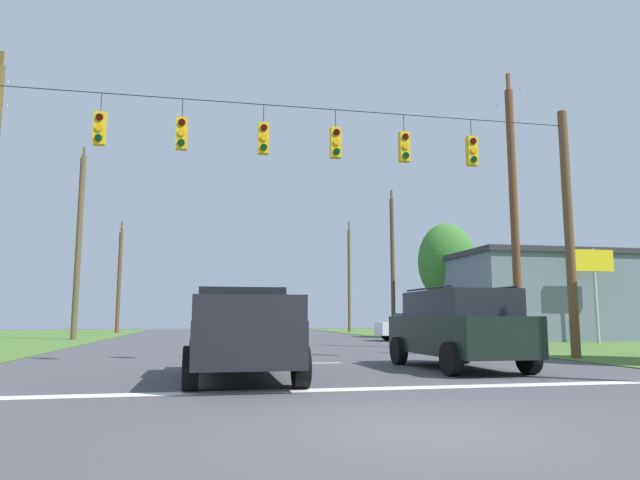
{
  "coord_description": "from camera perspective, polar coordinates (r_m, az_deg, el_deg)",
  "views": [
    {
      "loc": [
        -2.61,
        -6.63,
        1.32
      ],
      "look_at": [
        0.81,
        10.65,
        3.69
      ],
      "focal_mm": 32.09,
      "sensor_mm": 36.0,
      "label": 1
    }
  ],
  "objects": [
    {
      "name": "ground_plane",
      "position": [
        7.24,
        10.65,
        -18.01
      ],
      "size": [
        120.0,
        120.0,
        0.0
      ],
      "primitive_type": "plane",
      "color": "#47474C"
    },
    {
      "name": "stop_bar_stripe",
      "position": [
        10.8,
        2.96,
        -14.64
      ],
      "size": [
        15.66,
        0.45,
        0.01
      ],
      "primitive_type": "cube",
      "color": "white",
      "rests_on": "ground"
    },
    {
      "name": "lane_dash_0",
      "position": [
        16.66,
        -2.21,
        -12.19
      ],
      "size": [
        2.5,
        0.15,
        0.01
      ],
      "primitive_type": "cube",
      "rotation": [
        0.0,
        0.0,
        1.57
      ],
      "color": "white",
      "rests_on": "ground"
    },
    {
      "name": "lane_dash_1",
      "position": [
        24.39,
        -5.14,
        -10.73
      ],
      "size": [
        2.5,
        0.15,
        0.01
      ],
      "primitive_type": "cube",
      "rotation": [
        0.0,
        0.0,
        1.57
      ],
      "color": "white",
      "rests_on": "ground"
    },
    {
      "name": "lane_dash_2",
      "position": [
        29.83,
        -6.28,
        -10.15
      ],
      "size": [
        2.5,
        0.15,
        0.01
      ],
      "primitive_type": "cube",
      "rotation": [
        0.0,
        0.0,
        1.57
      ],
      "color": "white",
      "rests_on": "ground"
    },
    {
      "name": "lane_dash_3",
      "position": [
        38.1,
        -7.38,
        -9.59
      ],
      "size": [
        2.5,
        0.15,
        0.01
      ],
      "primitive_type": "cube",
      "rotation": [
        0.0,
        0.0,
        1.57
      ],
      "color": "white",
      "rests_on": "ground"
    },
    {
      "name": "lane_dash_4",
      "position": [
        43.99,
        -7.91,
        -9.31
      ],
      "size": [
        2.5,
        0.15,
        0.01
      ],
      "primitive_type": "cube",
      "rotation": [
        0.0,
        0.0,
        1.57
      ],
      "color": "white",
      "rests_on": "ground"
    },
    {
      "name": "overhead_signal_span",
      "position": [
        17.0,
        -2.8,
        3.82
      ],
      "size": [
        18.66,
        0.31,
        8.15
      ],
      "color": "brown",
      "rests_on": "ground"
    },
    {
      "name": "pickup_truck",
      "position": [
        12.65,
        -7.84,
        -9.18
      ],
      "size": [
        2.3,
        5.41,
        1.95
      ],
      "color": "black",
      "rests_on": "ground"
    },
    {
      "name": "suv_black",
      "position": [
        15.23,
        13.56,
        -8.42
      ],
      "size": [
        2.35,
        4.86,
        2.05
      ],
      "color": "black",
      "rests_on": "ground"
    },
    {
      "name": "distant_car_crossing_white",
      "position": [
        32.44,
        9.55,
        -8.5
      ],
      "size": [
        4.37,
        2.15,
        1.52
      ],
      "color": "silver",
      "rests_on": "ground"
    },
    {
      "name": "utility_pole_mid_right",
      "position": [
        24.7,
        18.79,
        2.57
      ],
      "size": [
        0.33,
        1.91,
        11.53
      ],
      "color": "brown",
      "rests_on": "ground"
    },
    {
      "name": "utility_pole_far_right",
      "position": [
        38.42,
        7.25,
        -2.23
      ],
      "size": [
        0.28,
        1.81,
        9.84
      ],
      "color": "brown",
      "rests_on": "ground"
    },
    {
      "name": "utility_pole_near_left",
      "position": [
        50.16,
        2.93,
        -3.67
      ],
      "size": [
        0.28,
        1.99,
        9.7
      ],
      "color": "brown",
      "rests_on": "ground"
    },
    {
      "name": "utility_pole_distant_right",
      "position": [
        36.32,
        -22.93,
        -0.36
      ],
      "size": [
        0.34,
        1.61,
        11.44
      ],
      "color": "brown",
      "rests_on": "ground"
    },
    {
      "name": "utility_pole_distant_left",
      "position": [
        49.91,
        -19.39,
        -3.69
      ],
      "size": [
        0.32,
        1.7,
        9.16
      ],
      "color": "brown",
      "rests_on": "ground"
    },
    {
      "name": "tree_roadside_far_right",
      "position": [
        37.18,
        12.51,
        -2.18
      ],
      "size": [
        3.62,
        3.62,
        7.26
      ],
      "color": "brown",
      "rests_on": "ground"
    },
    {
      "name": "roadside_store",
      "position": [
        35.81,
        21.43,
        -5.25
      ],
      "size": [
        10.52,
        8.29,
        4.98
      ],
      "color": "slate",
      "rests_on": "ground"
    }
  ]
}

